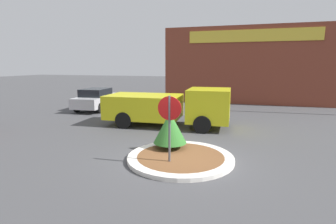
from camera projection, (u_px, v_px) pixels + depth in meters
ground_plane at (180, 160)px, 8.62m from camera, size 120.00×120.00×0.00m
traffic_island at (180, 158)px, 8.61m from camera, size 3.49×3.49×0.13m
stop_sign at (169, 118)px, 7.87m from camera, size 0.73×0.07×2.18m
island_shrub at (170, 128)px, 9.31m from camera, size 1.19×1.19×1.30m
utility_truck at (169, 106)px, 13.22m from camera, size 6.28×2.60×1.93m
storefront_building at (250, 65)px, 22.83m from camera, size 13.71×6.07×6.04m
parked_sedan_silver at (97, 99)px, 18.17m from camera, size 2.06×4.37×1.47m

